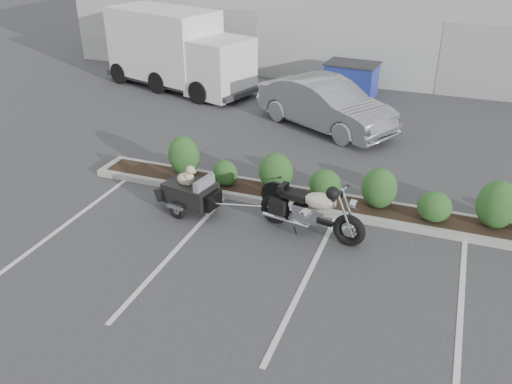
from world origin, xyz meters
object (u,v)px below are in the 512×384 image
(pet_trailer, at_px, (190,191))
(dumpster, at_px, (351,79))
(motorcycle, at_px, (310,211))
(delivery_truck, at_px, (178,52))
(sedan, at_px, (326,104))

(pet_trailer, distance_m, dumpster, 9.92)
(dumpster, bearing_deg, motorcycle, -78.34)
(motorcycle, relative_size, delivery_truck, 0.36)
(dumpster, distance_m, delivery_truck, 6.51)
(sedan, bearing_deg, delivery_truck, 97.80)
(pet_trailer, height_order, dumpster, dumpster)
(motorcycle, xyz_separation_m, dumpster, (-1.20, 9.82, 0.07))
(pet_trailer, bearing_deg, sedan, 86.96)
(sedan, relative_size, delivery_truck, 0.71)
(motorcycle, distance_m, dumpster, 9.89)
(dumpster, relative_size, delivery_truck, 0.30)
(sedan, bearing_deg, dumpster, 26.86)
(motorcycle, height_order, pet_trailer, motorcycle)
(delivery_truck, bearing_deg, sedan, -3.47)
(sedan, relative_size, dumpster, 2.38)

